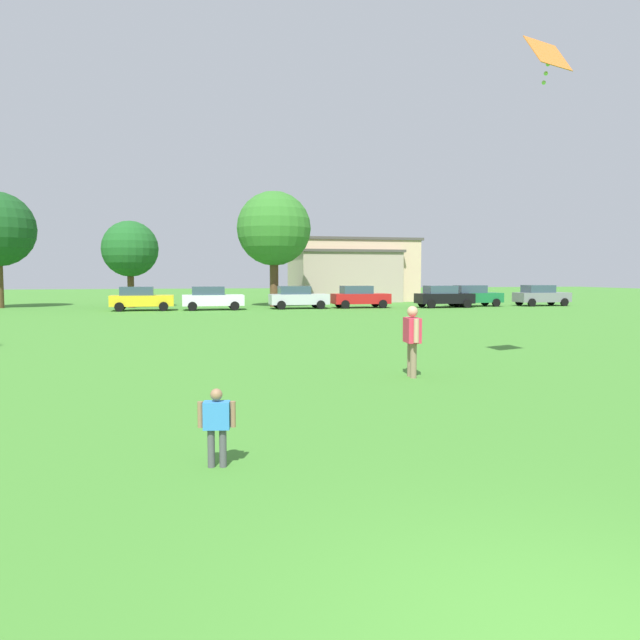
{
  "coord_description": "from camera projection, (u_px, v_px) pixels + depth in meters",
  "views": [
    {
      "loc": [
        -2.56,
        -3.4,
        2.51
      ],
      "look_at": [
        0.45,
        9.52,
        1.52
      ],
      "focal_mm": 34.27,
      "sensor_mm": 36.0,
      "label": 1
    }
  ],
  "objects": [
    {
      "name": "ground_plane",
      "position": [
        226.0,
        321.0,
        33.2
      ],
      "size": [
        160.0,
        160.0,
        0.0
      ],
      "primitive_type": "plane",
      "color": "#42842D"
    },
    {
      "name": "child_kite_flyer",
      "position": [
        217.0,
        421.0,
        7.93
      ],
      "size": [
        0.49,
        0.25,
        1.04
      ],
      "rotation": [
        0.0,
        0.0,
        -0.18
      ],
      "color": "#4C4C51",
      "rests_on": "ground"
    },
    {
      "name": "adult_bystander",
      "position": [
        412.0,
        335.0,
        14.9
      ],
      "size": [
        0.38,
        0.83,
        1.75
      ],
      "rotation": [
        0.0,
        0.0,
        4.61
      ],
      "color": "#8C7259",
      "rests_on": "ground"
    },
    {
      "name": "kite",
      "position": [
        548.0,
        56.0,
        14.74
      ],
      "size": [
        1.33,
        0.93,
        1.12
      ],
      "color": "orange"
    },
    {
      "name": "parked_car_yellow_0",
      "position": [
        141.0,
        298.0,
        42.64
      ],
      "size": [
        4.3,
        2.02,
        1.68
      ],
      "color": "yellow",
      "rests_on": "ground"
    },
    {
      "name": "parked_car_white_1",
      "position": [
        212.0,
        298.0,
        43.45
      ],
      "size": [
        4.3,
        2.02,
        1.68
      ],
      "color": "white",
      "rests_on": "ground"
    },
    {
      "name": "parked_car_silver_2",
      "position": [
        298.0,
        297.0,
        45.15
      ],
      "size": [
        4.3,
        2.02,
        1.68
      ],
      "color": "silver",
      "rests_on": "ground"
    },
    {
      "name": "parked_car_red_3",
      "position": [
        360.0,
        297.0,
        46.25
      ],
      "size": [
        4.3,
        2.02,
        1.68
      ],
      "color": "red",
      "rests_on": "ground"
    },
    {
      "name": "parked_car_black_4",
      "position": [
        443.0,
        296.0,
        46.77
      ],
      "size": [
        4.3,
        2.02,
        1.68
      ],
      "color": "black",
      "rests_on": "ground"
    },
    {
      "name": "parked_car_green_5",
      "position": [
        473.0,
        296.0,
        48.43
      ],
      "size": [
        4.3,
        2.02,
        1.68
      ],
      "color": "#196B38",
      "rests_on": "ground"
    },
    {
      "name": "parked_car_gray_6",
      "position": [
        541.0,
        295.0,
        49.3
      ],
      "size": [
        4.3,
        2.02,
        1.68
      ],
      "color": "slate",
      "rests_on": "ground"
    },
    {
      "name": "tree_center",
      "position": [
        130.0,
        249.0,
        46.24
      ],
      "size": [
        4.23,
        4.23,
        6.59
      ],
      "color": "brown",
      "rests_on": "ground"
    },
    {
      "name": "tree_far_right",
      "position": [
        274.0,
        229.0,
        47.45
      ],
      "size": [
        5.77,
        5.77,
        8.99
      ],
      "color": "brown",
      "rests_on": "ground"
    },
    {
      "name": "house_left",
      "position": [
        353.0,
        270.0,
        58.33
      ],
      "size": [
        11.74,
        6.41,
        5.92
      ],
      "color": "beige",
      "rests_on": "ground"
    },
    {
      "name": "house_right",
      "position": [
        343.0,
        276.0,
        58.14
      ],
      "size": [
        9.66,
        8.16,
        4.78
      ],
      "color": "tan",
      "rests_on": "ground"
    }
  ]
}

